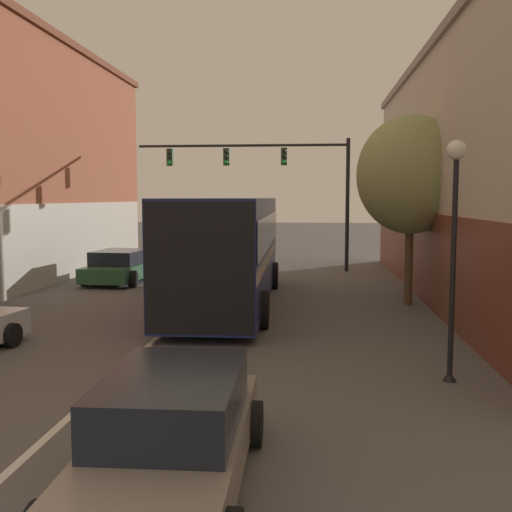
{
  "coord_description": "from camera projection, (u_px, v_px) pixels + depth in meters",
  "views": [
    {
      "loc": [
        3.76,
        -2.99,
        3.42
      ],
      "look_at": [
        2.16,
        14.11,
        1.75
      ],
      "focal_mm": 42.0,
      "sensor_mm": 36.0,
      "label": 1
    }
  ],
  "objects": [
    {
      "name": "hatchback_foreground",
      "position": [
        170.0,
        438.0,
        6.95
      ],
      "size": [
        2.03,
        4.68,
        1.36
      ],
      "rotation": [
        0.0,
        0.0,
        1.59
      ],
      "color": "slate",
      "rests_on": "ground_plane"
    },
    {
      "name": "street_lamp",
      "position": [
        454.0,
        230.0,
        10.94
      ],
      "size": [
        0.36,
        0.36,
        4.46
      ],
      "color": "black",
      "rests_on": "ground_plane"
    },
    {
      "name": "lane_center_line",
      "position": [
        186.0,
        312.0,
        18.04
      ],
      "size": [
        0.14,
        41.07,
        0.01
      ],
      "color": "silver",
      "rests_on": "ground_plane"
    },
    {
      "name": "traffic_signal_gantry",
      "position": [
        274.0,
        171.0,
        27.83
      ],
      "size": [
        9.9,
        0.36,
        6.15
      ],
      "color": "black",
      "rests_on": "ground_plane"
    },
    {
      "name": "street_tree_near",
      "position": [
        411.0,
        175.0,
        18.87
      ],
      "size": [
        3.41,
        3.07,
        6.03
      ],
      "color": "brown",
      "rests_on": "ground_plane"
    },
    {
      "name": "parked_car_left_mid",
      "position": [
        121.0,
        267.0,
        24.36
      ],
      "size": [
        2.4,
        4.54,
        1.31
      ],
      "rotation": [
        0.0,
        0.0,
        1.5
      ],
      "color": "#285633",
      "rests_on": "ground_plane"
    },
    {
      "name": "bus",
      "position": [
        228.0,
        245.0,
        19.11
      ],
      "size": [
        3.13,
        11.21,
        3.41
      ],
      "rotation": [
        0.0,
        0.0,
        1.59
      ],
      "color": "navy",
      "rests_on": "ground_plane"
    }
  ]
}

